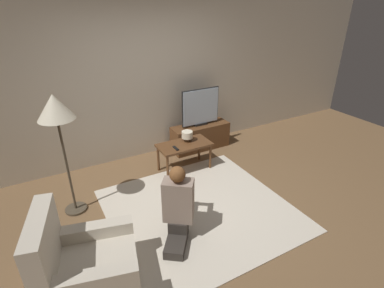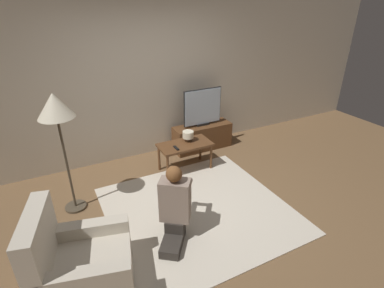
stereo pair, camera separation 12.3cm
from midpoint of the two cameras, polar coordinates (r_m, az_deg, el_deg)
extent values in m
plane|color=brown|center=(4.12, 0.64, -12.51)|extent=(10.00, 10.00, 0.00)
cube|color=beige|center=(5.14, -10.18, 11.43)|extent=(10.00, 0.06, 2.60)
cube|color=beige|center=(4.12, 0.65, -12.42)|extent=(2.30, 2.23, 0.02)
cube|color=brown|center=(5.59, 0.94, 1.42)|extent=(1.09, 0.36, 0.47)
cube|color=black|center=(5.49, 0.96, 3.82)|extent=(0.25, 0.08, 0.04)
cube|color=black|center=(5.38, 0.95, 7.13)|extent=(0.74, 0.03, 0.65)
cube|color=silver|center=(5.37, 0.99, 7.10)|extent=(0.71, 0.04, 0.62)
cube|color=brown|center=(4.79, -2.23, -0.17)|extent=(0.85, 0.44, 0.04)
cylinder|color=brown|center=(4.61, -5.41, -4.70)|extent=(0.04, 0.04, 0.43)
cylinder|color=brown|center=(4.92, 2.78, -2.48)|extent=(0.04, 0.04, 0.43)
cylinder|color=brown|center=(4.91, -7.16, -2.77)|extent=(0.04, 0.04, 0.43)
cylinder|color=brown|center=(5.20, 0.68, -0.79)|extent=(0.04, 0.04, 0.43)
cylinder|color=#4C4233|center=(4.43, -21.95, -11.38)|extent=(0.28, 0.28, 0.03)
cylinder|color=#4C4233|center=(4.03, -23.79, -2.46)|extent=(0.03, 0.03, 1.53)
cone|color=#EFE5C6|center=(3.78, -25.59, 6.39)|extent=(0.42, 0.42, 0.30)
cube|color=beige|center=(3.27, -19.47, -22.42)|extent=(1.00, 0.93, 0.40)
cube|color=beige|center=(3.02, -27.62, -16.65)|extent=(0.33, 0.76, 0.54)
cube|color=beige|center=(3.43, -19.42, -17.91)|extent=(0.86, 0.34, 0.54)
cube|color=#332D28|center=(3.59, -4.00, -18.12)|extent=(0.45, 0.49, 0.11)
cube|color=#332D28|center=(3.63, -3.51, -14.80)|extent=(0.32, 0.32, 0.14)
cube|color=gray|center=(3.43, -3.66, -10.68)|extent=(0.39, 0.36, 0.51)
sphere|color=tan|center=(3.23, -3.84, -5.80)|extent=(0.17, 0.17, 0.17)
sphere|color=brown|center=(3.21, -3.91, -5.79)|extent=(0.18, 0.18, 0.18)
cube|color=black|center=(3.71, -2.60, -6.96)|extent=(0.13, 0.11, 0.04)
cylinder|color=gray|center=(3.60, -1.31, -8.12)|extent=(0.23, 0.28, 0.07)
cylinder|color=gray|center=(3.63, -4.53, -7.86)|extent=(0.23, 0.28, 0.07)
cylinder|color=#4C3823|center=(4.86, -1.65, 0.89)|extent=(0.10, 0.10, 0.06)
cylinder|color=#EFE5C6|center=(4.82, -1.66, 1.80)|extent=(0.18, 0.18, 0.11)
cube|color=black|center=(4.63, -3.87, -0.82)|extent=(0.04, 0.15, 0.02)
camera|label=1|loc=(0.06, -90.81, -0.40)|focal=28.00mm
camera|label=2|loc=(0.06, 89.19, 0.40)|focal=28.00mm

